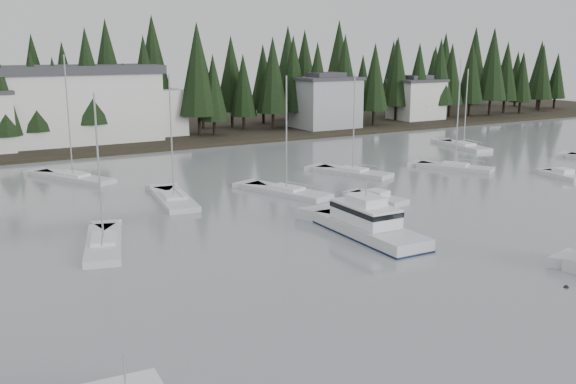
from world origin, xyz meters
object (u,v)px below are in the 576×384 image
(sailboat_6, at_px, (455,169))
(sailboat_0, at_px, (463,147))
(runabout_2, at_px, (563,176))
(sailboat_9, at_px, (174,201))
(sailboat_1, at_px, (104,246))
(runabout_1, at_px, (377,200))
(house_east_b, at_px, (416,98))
(harbor_inn, at_px, (85,105))
(sailboat_2, at_px, (353,174))
(house_east_a, at_px, (326,101))
(cabin_cruiser_center, at_px, (368,227))
(sailboat_5, at_px, (287,193))
(sailboat_3, at_px, (73,179))

(sailboat_6, bearing_deg, sailboat_0, -77.39)
(runabout_2, bearing_deg, sailboat_9, 83.31)
(sailboat_1, distance_m, runabout_1, 25.65)
(sailboat_1, height_order, runabout_2, sailboat_1)
(house_east_b, bearing_deg, sailboat_0, -119.42)
(harbor_inn, xyz_separation_m, sailboat_6, (32.13, -41.90, -5.70))
(sailboat_2, height_order, sailboat_6, sailboat_6)
(house_east_a, relative_size, sailboat_6, 0.80)
(cabin_cruiser_center, relative_size, sailboat_5, 0.92)
(house_east_b, xyz_separation_m, sailboat_3, (-68.63, -23.14, -4.33))
(harbor_inn, bearing_deg, sailboat_2, -62.37)
(harbor_inn, height_order, sailboat_6, sailboat_6)
(sailboat_9, bearing_deg, sailboat_6, -83.75)
(sailboat_2, height_order, sailboat_5, sailboat_5)
(sailboat_1, xyz_separation_m, sailboat_3, (3.41, 25.55, 0.01))
(house_east_b, bearing_deg, sailboat_3, -161.37)
(sailboat_0, xyz_separation_m, runabout_2, (-6.27, -20.99, 0.08))
(harbor_inn, bearing_deg, sailboat_1, -102.26)
(runabout_1, height_order, runabout_2, same)
(house_east_b, bearing_deg, sailboat_1, -145.94)
(sailboat_2, height_order, sailboat_9, sailboat_9)
(harbor_inn, height_order, sailboat_5, harbor_inn)
(sailboat_5, bearing_deg, sailboat_3, 24.42)
(house_east_a, distance_m, sailboat_6, 38.48)
(sailboat_3, relative_size, sailboat_6, 1.04)
(cabin_cruiser_center, bearing_deg, sailboat_9, 27.55)
(sailboat_0, bearing_deg, sailboat_1, 119.99)
(house_east_b, xyz_separation_m, harbor_inn, (-60.96, 2.34, 1.37))
(house_east_b, height_order, sailboat_3, sailboat_3)
(cabin_cruiser_center, relative_size, sailboat_3, 0.80)
(house_east_b, xyz_separation_m, sailboat_2, (-40.90, -35.98, -4.35))
(sailboat_0, relative_size, sailboat_2, 0.99)
(sailboat_0, distance_m, sailboat_3, 53.00)
(house_east_a, relative_size, cabin_cruiser_center, 0.97)
(sailboat_0, height_order, runabout_2, sailboat_0)
(sailboat_1, height_order, sailboat_5, sailboat_5)
(harbor_inn, height_order, sailboat_0, harbor_inn)
(cabin_cruiser_center, bearing_deg, sailboat_2, -32.03)
(house_east_b, distance_m, sailboat_0, 32.61)
(sailboat_9, xyz_separation_m, runabout_1, (16.40, -9.29, 0.07))
(house_east_a, bearing_deg, sailboat_3, -155.61)
(house_east_b, distance_m, sailboat_3, 72.56)
(sailboat_1, distance_m, sailboat_5, 21.37)
(house_east_b, bearing_deg, cabin_cruiser_center, -133.99)
(house_east_b, relative_size, sailboat_0, 0.83)
(cabin_cruiser_center, xyz_separation_m, sailboat_6, (25.20, 16.41, -0.62))
(house_east_b, xyz_separation_m, cabin_cruiser_center, (-54.04, -55.97, -3.70))
(cabin_cruiser_center, relative_size, sailboat_6, 0.83)
(sailboat_1, relative_size, sailboat_3, 0.84)
(house_east_a, relative_size, harbor_inn, 0.36)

